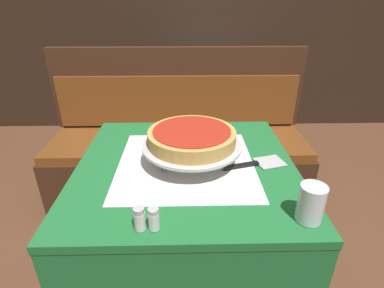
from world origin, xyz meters
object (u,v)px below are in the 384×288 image
booth_bench (179,158)px  condiment_caddy (206,60)px  pepper_shaker (154,219)px  water_glass_near (311,203)px  deep_dish_pizza (192,137)px  salt_shaker (139,219)px  pizza_pan_stand (192,146)px  dining_table_rear (210,80)px  pizza_server (256,164)px  dining_table_front (186,188)px

booth_bench → condiment_caddy: booth_bench is taller
pepper_shaker → water_glass_near: bearing=3.6°
booth_bench → deep_dish_pizza: booth_bench is taller
deep_dish_pizza → pepper_shaker: size_ratio=4.88×
water_glass_near → salt_shaker: (-0.49, -0.03, -0.02)m
booth_bench → condiment_caddy: (0.24, 0.90, 0.51)m
booth_bench → pepper_shaker: bearing=-91.9°
pizza_pan_stand → deep_dish_pizza: (-0.00, 0.00, 0.04)m
condiment_caddy → pizza_pan_stand: bearing=-95.5°
dining_table_rear → pizza_server: (0.05, -1.66, 0.10)m
deep_dish_pizza → dining_table_front: bearing=-157.4°
dining_table_front → pizza_server: pizza_server is taller
pepper_shaker → condiment_caddy: bearing=82.4°
booth_bench → condiment_caddy: bearing=75.1°
water_glass_near → booth_bench: bearing=109.2°
pizza_pan_stand → salt_shaker: pizza_pan_stand is taller
pizza_pan_stand → condiment_caddy: 1.75m
water_glass_near → salt_shaker: size_ratio=1.62×
booth_bench → salt_shaker: size_ratio=24.21×
deep_dish_pizza → salt_shaker: bearing=-112.6°
dining_table_rear → deep_dish_pizza: 1.66m
deep_dish_pizza → condiment_caddy: (0.17, 1.74, -0.06)m
deep_dish_pizza → condiment_caddy: 1.75m
dining_table_front → condiment_caddy: bearing=83.8°
pizza_server → condiment_caddy: (-0.08, 1.77, 0.05)m
condiment_caddy → booth_bench: bearing=-104.9°
salt_shaker → condiment_caddy: size_ratio=0.42×
booth_bench → salt_shaker: booth_bench is taller
deep_dish_pizza → water_glass_near: bearing=-45.7°
pepper_shaker → dining_table_front: bearing=75.7°
dining_table_front → pizza_pan_stand: size_ratio=2.22×
dining_table_rear → pepper_shaker: bearing=-98.9°
dining_table_rear → condiment_caddy: condiment_caddy is taller
dining_table_rear → salt_shaker: (-0.35, -2.00, 0.13)m
pizza_pan_stand → water_glass_near: 0.48m
water_glass_near → pepper_shaker: size_ratio=1.70×
pizza_server → booth_bench: bearing=110.7°
pizza_pan_stand → dining_table_front: bearing=-157.4°
dining_table_rear → deep_dish_pizza: (-0.20, -1.63, 0.21)m
deep_dish_pizza → condiment_caddy: size_ratio=1.95×
pizza_pan_stand → salt_shaker: (-0.15, -0.37, -0.04)m
booth_bench → pizza_pan_stand: size_ratio=4.56×
booth_bench → water_glass_near: bearing=-70.8°
dining_table_rear → pepper_shaker: pepper_shaker is taller
booth_bench → pepper_shaker: booth_bench is taller
dining_table_rear → booth_bench: booth_bench is taller
condiment_caddy → pizza_server: bearing=-87.3°
booth_bench → pepper_shaker: 1.30m
dining_table_rear → booth_bench: size_ratio=0.44×
pizza_pan_stand → salt_shaker: size_ratio=5.31×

